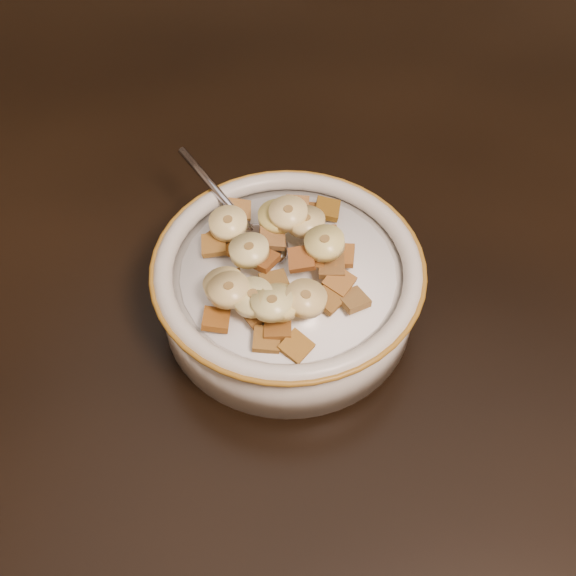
# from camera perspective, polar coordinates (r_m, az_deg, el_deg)

# --- Properties ---
(floor) EXTENTS (4.00, 4.50, 0.10)m
(floor) POSITION_cam_1_polar(r_m,az_deg,el_deg) (1.41, 8.54, -16.49)
(floor) COLOR #422816
(floor) RESTS_ON ground
(table) EXTENTS (1.43, 0.95, 0.04)m
(table) POSITION_cam_1_polar(r_m,az_deg,el_deg) (0.75, 15.56, 6.21)
(table) COLOR black
(table) RESTS_ON floor
(cereal_bowl) EXTENTS (0.21, 0.21, 0.05)m
(cereal_bowl) POSITION_cam_1_polar(r_m,az_deg,el_deg) (0.60, 0.00, -0.29)
(cereal_bowl) COLOR #B4B3B1
(cereal_bowl) RESTS_ON table
(milk) EXTENTS (0.17, 0.17, 0.00)m
(milk) POSITION_cam_1_polar(r_m,az_deg,el_deg) (0.58, 0.00, 1.23)
(milk) COLOR white
(milk) RESTS_ON cereal_bowl
(spoon) EXTENTS (0.06, 0.06, 0.01)m
(spoon) POSITION_cam_1_polar(r_m,az_deg,el_deg) (0.59, -2.00, 3.48)
(spoon) COLOR #A4A6B6
(spoon) RESTS_ON cereal_bowl
(cereal_square_0) EXTENTS (0.02, 0.02, 0.01)m
(cereal_square_0) POSITION_cam_1_polar(r_m,az_deg,el_deg) (0.53, -1.70, -4.09)
(cereal_square_0) COLOR #8E5C23
(cereal_square_0) RESTS_ON milk
(cereal_square_1) EXTENTS (0.02, 0.02, 0.01)m
(cereal_square_1) POSITION_cam_1_polar(r_m,az_deg,el_deg) (0.58, -1.25, 3.97)
(cereal_square_1) COLOR #966033
(cereal_square_1) RESTS_ON milk
(cereal_square_2) EXTENTS (0.03, 0.03, 0.01)m
(cereal_square_2) POSITION_cam_1_polar(r_m,az_deg,el_deg) (0.59, -4.62, 3.54)
(cereal_square_2) COLOR #96601C
(cereal_square_2) RESTS_ON milk
(cereal_square_3) EXTENTS (0.02, 0.02, 0.01)m
(cereal_square_3) POSITION_cam_1_polar(r_m,az_deg,el_deg) (0.61, 3.13, 6.26)
(cereal_square_3) COLOR brown
(cereal_square_3) RESTS_ON milk
(cereal_square_4) EXTENTS (0.02, 0.02, 0.01)m
(cereal_square_4) POSITION_cam_1_polar(r_m,az_deg,el_deg) (0.59, -5.85, 3.43)
(cereal_square_4) COLOR #925E20
(cereal_square_4) RESTS_ON milk
(cereal_square_5) EXTENTS (0.02, 0.02, 0.01)m
(cereal_square_5) POSITION_cam_1_polar(r_m,az_deg,el_deg) (0.61, 0.73, 6.46)
(cereal_square_5) COLOR olive
(cereal_square_5) RESTS_ON milk
(cereal_square_6) EXTENTS (0.03, 0.03, 0.01)m
(cereal_square_6) POSITION_cam_1_polar(r_m,az_deg,el_deg) (0.55, 3.26, -0.86)
(cereal_square_6) COLOR brown
(cereal_square_6) RESTS_ON milk
(cereal_square_7) EXTENTS (0.02, 0.02, 0.01)m
(cereal_square_7) POSITION_cam_1_polar(r_m,az_deg,el_deg) (0.53, -0.82, -3.19)
(cereal_square_7) COLOR brown
(cereal_square_7) RESTS_ON milk
(cereal_square_8) EXTENTS (0.03, 0.03, 0.01)m
(cereal_square_8) POSITION_cam_1_polar(r_m,az_deg,el_deg) (0.56, -1.99, 2.28)
(cereal_square_8) COLOR brown
(cereal_square_8) RESTS_ON milk
(cereal_square_9) EXTENTS (0.02, 0.02, 0.01)m
(cereal_square_9) POSITION_cam_1_polar(r_m,az_deg,el_deg) (0.55, 1.09, 2.31)
(cereal_square_9) COLOR brown
(cereal_square_9) RESTS_ON milk
(cereal_square_10) EXTENTS (0.03, 0.03, 0.01)m
(cereal_square_10) POSITION_cam_1_polar(r_m,az_deg,el_deg) (0.54, -2.49, -1.93)
(cereal_square_10) COLOR brown
(cereal_square_10) RESTS_ON milk
(cereal_square_11) EXTENTS (0.03, 0.03, 0.01)m
(cereal_square_11) POSITION_cam_1_polar(r_m,az_deg,el_deg) (0.55, 4.07, 0.51)
(cereal_square_11) COLOR brown
(cereal_square_11) RESTS_ON milk
(cereal_square_12) EXTENTS (0.03, 0.03, 0.01)m
(cereal_square_12) POSITION_cam_1_polar(r_m,az_deg,el_deg) (0.55, -1.08, 0.48)
(cereal_square_12) COLOR brown
(cereal_square_12) RESTS_ON milk
(cereal_square_13) EXTENTS (0.02, 0.03, 0.01)m
(cereal_square_13) POSITION_cam_1_polar(r_m,az_deg,el_deg) (0.58, 3.02, 4.14)
(cereal_square_13) COLOR brown
(cereal_square_13) RESTS_ON milk
(cereal_square_14) EXTENTS (0.03, 0.03, 0.01)m
(cereal_square_14) POSITION_cam_1_polar(r_m,az_deg,el_deg) (0.59, -5.17, 4.08)
(cereal_square_14) COLOR brown
(cereal_square_14) RESTS_ON milk
(cereal_square_15) EXTENTS (0.03, 0.03, 0.01)m
(cereal_square_15) POSITION_cam_1_polar(r_m,az_deg,el_deg) (0.55, 5.19, -0.95)
(cereal_square_15) COLOR brown
(cereal_square_15) RESTS_ON milk
(cereal_square_16) EXTENTS (0.02, 0.02, 0.01)m
(cereal_square_16) POSITION_cam_1_polar(r_m,az_deg,el_deg) (0.57, 4.24, 2.59)
(cereal_square_16) COLOR #8F5D21
(cereal_square_16) RESTS_ON milk
(cereal_square_17) EXTENTS (0.02, 0.02, 0.01)m
(cereal_square_17) POSITION_cam_1_polar(r_m,az_deg,el_deg) (0.61, 1.90, 5.96)
(cereal_square_17) COLOR brown
(cereal_square_17) RESTS_ON milk
(cereal_square_18) EXTENTS (0.03, 0.03, 0.01)m
(cereal_square_18) POSITION_cam_1_polar(r_m,az_deg,el_deg) (0.58, 2.48, 3.81)
(cereal_square_18) COLOR brown
(cereal_square_18) RESTS_ON milk
(cereal_square_19) EXTENTS (0.02, 0.02, 0.01)m
(cereal_square_19) POSITION_cam_1_polar(r_m,az_deg,el_deg) (0.54, -5.71, -2.50)
(cereal_square_19) COLOR brown
(cereal_square_19) RESTS_ON milk
(cereal_square_20) EXTENTS (0.02, 0.02, 0.01)m
(cereal_square_20) POSITION_cam_1_polar(r_m,az_deg,el_deg) (0.56, 3.46, 1.72)
(cereal_square_20) COLOR brown
(cereal_square_20) RESTS_ON milk
(cereal_square_21) EXTENTS (0.03, 0.03, 0.01)m
(cereal_square_21) POSITION_cam_1_polar(r_m,az_deg,el_deg) (0.56, -4.66, 0.43)
(cereal_square_21) COLOR brown
(cereal_square_21) RESTS_ON milk
(cereal_square_22) EXTENTS (0.02, 0.02, 0.01)m
(cereal_square_22) POSITION_cam_1_polar(r_m,az_deg,el_deg) (0.56, 1.82, 2.51)
(cereal_square_22) COLOR #9D5A2C
(cereal_square_22) RESTS_ON milk
(cereal_square_23) EXTENTS (0.03, 0.03, 0.01)m
(cereal_square_23) POSITION_cam_1_polar(r_m,az_deg,el_deg) (0.53, 0.66, -4.66)
(cereal_square_23) COLOR #91631C
(cereal_square_23) RESTS_ON milk
(cereal_square_24) EXTENTS (0.02, 0.02, 0.01)m
(cereal_square_24) POSITION_cam_1_polar(r_m,az_deg,el_deg) (0.61, -3.92, 6.15)
(cereal_square_24) COLOR olive
(cereal_square_24) RESTS_ON milk
(cereal_square_25) EXTENTS (0.03, 0.03, 0.01)m
(cereal_square_25) POSITION_cam_1_polar(r_m,az_deg,el_deg) (0.62, 0.54, 6.10)
(cereal_square_25) COLOR brown
(cereal_square_25) RESTS_ON milk
(banana_slice_0) EXTENTS (0.04, 0.04, 0.01)m
(banana_slice_0) POSITION_cam_1_polar(r_m,az_deg,el_deg) (0.58, -0.86, 5.65)
(banana_slice_0) COLOR #CBBD61
(banana_slice_0) RESTS_ON milk
(banana_slice_1) EXTENTS (0.04, 0.04, 0.01)m
(banana_slice_1) POSITION_cam_1_polar(r_m,az_deg,el_deg) (0.59, -4.75, 5.11)
(banana_slice_1) COLOR #FCF09C
(banana_slice_1) RESTS_ON milk
(banana_slice_2) EXTENTS (0.04, 0.04, 0.01)m
(banana_slice_2) POSITION_cam_1_polar(r_m,az_deg,el_deg) (0.55, 2.91, 3.57)
(banana_slice_2) COLOR #E5CE6F
(banana_slice_2) RESTS_ON milk
(banana_slice_3) EXTENTS (0.04, 0.04, 0.01)m
(banana_slice_3) POSITION_cam_1_polar(r_m,az_deg,el_deg) (0.56, -3.08, 3.00)
(banana_slice_3) COLOR #DDC97F
(banana_slice_3) RESTS_ON milk
(banana_slice_4) EXTENTS (0.03, 0.03, 0.01)m
(banana_slice_4) POSITION_cam_1_polar(r_m,az_deg,el_deg) (0.53, -0.69, -1.14)
(banana_slice_4) COLOR #E0D37E
(banana_slice_4) RESTS_ON milk
(banana_slice_5) EXTENTS (0.04, 0.04, 0.01)m
(banana_slice_5) POSITION_cam_1_polar(r_m,az_deg,el_deg) (0.53, -1.26, -1.20)
(banana_slice_5) COLOR #E6DD8D
(banana_slice_5) RESTS_ON milk
(banana_slice_6) EXTENTS (0.04, 0.04, 0.02)m
(banana_slice_6) POSITION_cam_1_polar(r_m,az_deg,el_deg) (0.55, -5.09, 0.25)
(banana_slice_6) COLOR #E4CD87
(banana_slice_6) RESTS_ON milk
(banana_slice_7) EXTENTS (0.03, 0.03, 0.01)m
(banana_slice_7) POSITION_cam_1_polar(r_m,az_deg,el_deg) (0.53, 1.41, -0.83)
(banana_slice_7) COLOR #D9C17D
(banana_slice_7) RESTS_ON milk
(banana_slice_8) EXTENTS (0.04, 0.04, 0.01)m
(banana_slice_8) POSITION_cam_1_polar(r_m,az_deg,el_deg) (0.54, -4.69, -0.14)
(banana_slice_8) COLOR #CBBF83
(banana_slice_8) RESTS_ON milk
(banana_slice_9) EXTENTS (0.04, 0.04, 0.01)m
(banana_slice_9) POSITION_cam_1_polar(r_m,az_deg,el_deg) (0.58, 1.41, 5.26)
(banana_slice_9) COLOR #D4C37D
(banana_slice_9) RESTS_ON milk
(banana_slice_10) EXTENTS (0.04, 0.04, 0.02)m
(banana_slice_10) POSITION_cam_1_polar(r_m,az_deg,el_deg) (0.53, -2.80, -0.74)
(banana_slice_10) COLOR #E1D586
(banana_slice_10) RESTS_ON milk
(banana_slice_11) EXTENTS (0.03, 0.03, 0.01)m
(banana_slice_11) POSITION_cam_1_polar(r_m,az_deg,el_deg) (0.58, 0.02, 5.93)
(banana_slice_11) COLOR #FDDF80
(banana_slice_11) RESTS_ON milk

